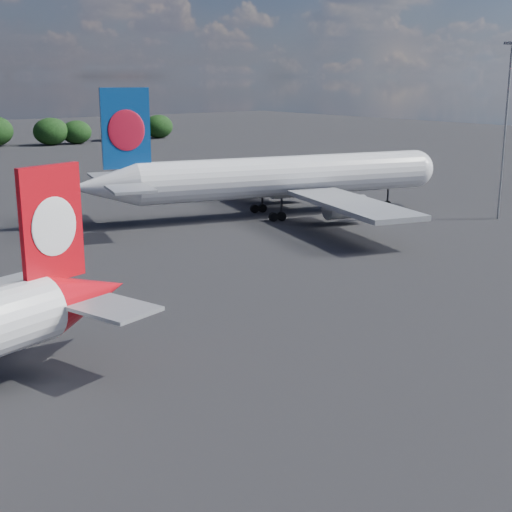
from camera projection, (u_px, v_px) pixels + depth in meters
china_southern_airliner at (274, 178)px, 99.87m from camera, size 54.34×52.06×17.96m
floodlight_mast_near at (507, 108)px, 95.71m from camera, size 1.60×1.60×23.73m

